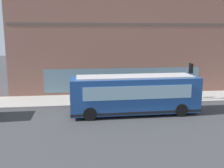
{
  "coord_description": "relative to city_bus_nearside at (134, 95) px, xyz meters",
  "views": [
    {
      "loc": [
        -19.65,
        4.51,
        6.27
      ],
      "look_at": [
        3.31,
        1.66,
        1.82
      ],
      "focal_mm": 41.98,
      "sensor_mm": 36.0,
      "label": 1
    }
  ],
  "objects": [
    {
      "name": "sidewalk_curb",
      "position": [
        4.62,
        -0.29,
        -1.48
      ],
      "size": [
        4.07,
        40.0,
        0.15
      ],
      "primitive_type": "cube",
      "color": "#9E9991",
      "rests_on": "ground"
    },
    {
      "name": "newspaper_vending_box",
      "position": [
        3.95,
        2.83,
        -0.95
      ],
      "size": [
        0.44,
        0.43,
        0.9
      ],
      "color": "#BF3F19",
      "rests_on": "sidewalk_curb"
    },
    {
      "name": "building_corner",
      "position": [
        10.53,
        -0.29,
        4.99
      ],
      "size": [
        7.8,
        23.13,
        13.1
      ],
      "color": "#8C5B4C",
      "rests_on": "ground"
    },
    {
      "name": "traffic_light_near_corner",
      "position": [
        3.11,
        -5.88,
        1.06
      ],
      "size": [
        0.32,
        0.49,
        3.54
      ],
      "color": "black",
      "rests_on": "sidewalk_curb"
    },
    {
      "name": "ground",
      "position": [
        -0.01,
        -0.29,
        -1.55
      ],
      "size": [
        120.0,
        120.0,
        0.0
      ],
      "primitive_type": "plane",
      "color": "#38383A"
    },
    {
      "name": "city_bus_nearside",
      "position": [
        0.0,
        0.0,
        0.0
      ],
      "size": [
        2.74,
        10.08,
        3.07
      ],
      "color": "#1E478C",
      "rests_on": "ground"
    },
    {
      "name": "pedestrian_walking_along_curb",
      "position": [
        5.83,
        -0.05,
        -0.34
      ],
      "size": [
        0.32,
        0.32,
        1.83
      ],
      "color": "#99994C",
      "rests_on": "sidewalk_curb"
    },
    {
      "name": "pedestrian_near_building_entrance",
      "position": [
        3.32,
        -4.04,
        -0.51
      ],
      "size": [
        0.32,
        0.32,
        1.56
      ],
      "color": "gold",
      "rests_on": "sidewalk_curb"
    },
    {
      "name": "pedestrian_by_light_pole",
      "position": [
        3.8,
        -6.8,
        -0.5
      ],
      "size": [
        0.32,
        0.32,
        1.59
      ],
      "color": "silver",
      "rests_on": "sidewalk_curb"
    },
    {
      "name": "pedestrian_near_hydrant",
      "position": [
        4.54,
        1.69,
        -0.4
      ],
      "size": [
        0.32,
        0.32,
        1.74
      ],
      "color": "#3F8C4C",
      "rests_on": "sidewalk_curb"
    },
    {
      "name": "fire_hydrant",
      "position": [
        3.47,
        0.38,
        -1.04
      ],
      "size": [
        0.35,
        0.35,
        0.74
      ],
      "color": "gold",
      "rests_on": "sidewalk_curb"
    }
  ]
}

